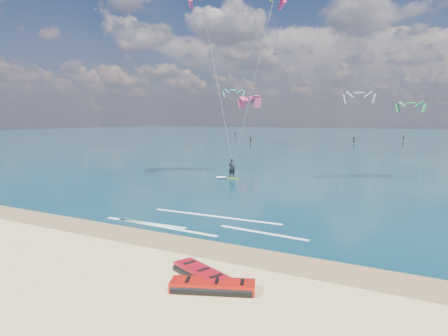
{
  "coord_description": "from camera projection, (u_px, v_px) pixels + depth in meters",
  "views": [
    {
      "loc": [
        12.43,
        -11.99,
        5.89
      ],
      "look_at": [
        1.71,
        8.0,
        2.98
      ],
      "focal_mm": 32.0,
      "sensor_mm": 36.0,
      "label": 1
    }
  ],
  "objects": [
    {
      "name": "ground",
      "position": [
        328.0,
        162.0,
        52.02
      ],
      "size": [
        320.0,
        320.0,
        0.0
      ],
      "primitive_type": "plane",
      "color": "tan",
      "rests_on": "ground"
    },
    {
      "name": "wet_sand_strip",
      "position": [
        146.0,
        237.0,
        19.68
      ],
      "size": [
        320.0,
        2.4,
        0.01
      ],
      "primitive_type": "cube",
      "color": "brown",
      "rests_on": "ground"
    },
    {
      "name": "sea",
      "position": [
        386.0,
        139.0,
        107.97
      ],
      "size": [
        320.0,
        200.0,
        0.04
      ],
      "primitive_type": "cube",
      "color": "#0A2B3A",
      "rests_on": "ground"
    },
    {
      "name": "packed_kite_left",
      "position": [
        213.0,
        291.0,
        13.57
      ],
      "size": [
        3.3,
        2.22,
        0.42
      ],
      "primitive_type": null,
      "rotation": [
        0.0,
        0.0,
        0.38
      ],
      "color": "#A51108",
      "rests_on": "ground"
    },
    {
      "name": "packed_kite_mid",
      "position": [
        201.0,
        278.0,
        14.65
      ],
      "size": [
        3.01,
        2.17,
        0.43
      ],
      "primitive_type": null,
      "rotation": [
        0.0,
        0.0,
        -0.41
      ],
      "color": "#9E0A15",
      "rests_on": "ground"
    },
    {
      "name": "kitesurfer_main",
      "position": [
        234.0,
        76.0,
        33.79
      ],
      "size": [
        10.0,
        8.82,
        18.0
      ],
      "rotation": [
        0.0,
        0.0,
        -0.09
      ],
      "color": "yellow",
      "rests_on": "sea"
    },
    {
      "name": "shoreline_foam",
      "position": [
        196.0,
        223.0,
        22.07
      ],
      "size": [
        11.59,
        3.84,
        0.01
      ],
      "color": "white",
      "rests_on": "ground"
    },
    {
      "name": "distant_kites",
      "position": [
        348.0,
        118.0,
        89.42
      ],
      "size": [
        87.19,
        32.91,
        13.87
      ],
      "color": "#CC3C6C",
      "rests_on": "ground"
    }
  ]
}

